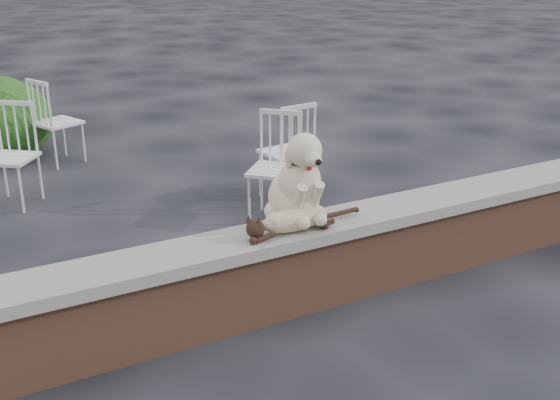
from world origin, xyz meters
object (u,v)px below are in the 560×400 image
cat (294,218)px  chair_e (57,121)px  chair_b (9,156)px  dog (294,175)px  chair_c (287,151)px  chair_d (275,168)px

cat → chair_e: chair_e is taller
chair_b → dog: bearing=-25.5°
chair_c → chair_b: size_ratio=1.00×
dog → cat: 0.29m
cat → chair_b: chair_b is taller
dog → chair_d: dog is taller
dog → chair_e: dog is taller
chair_e → chair_d: same height
dog → cat: bearing=-117.0°
chair_c → chair_d: 0.54m
chair_c → chair_d: bearing=45.0°
dog → cat: dog is taller
chair_e → chair_b: 1.28m
cat → chair_d: bearing=67.4°
chair_d → dog: bearing=-68.9°
dog → chair_b: 3.14m
chair_e → chair_b: bearing=126.4°
cat → chair_c: chair_c is taller
cat → chair_b: size_ratio=1.08×
dog → cat: size_ratio=0.63×
dog → chair_d: 1.49m
chair_e → chair_c: same height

